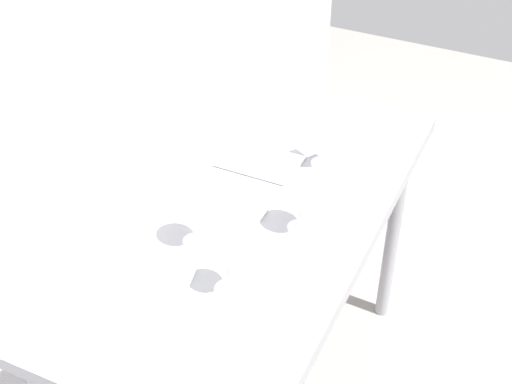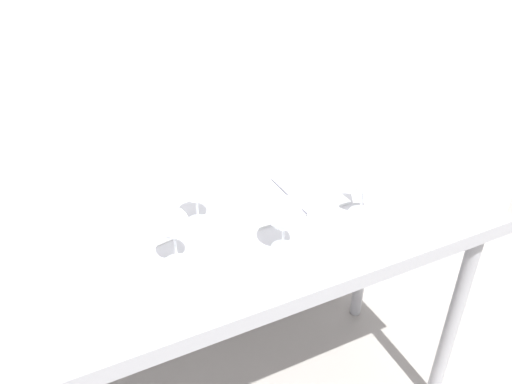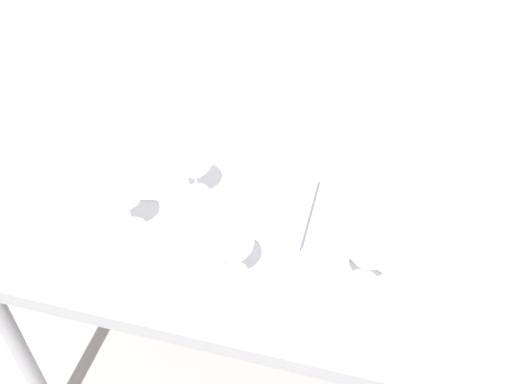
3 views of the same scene
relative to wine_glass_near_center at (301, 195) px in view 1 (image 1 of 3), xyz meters
The scene contains 9 objects.
back_wall 0.69m from the wine_glass_near_center, 89.13° to the left, with size 3.80×0.04×2.60m, color silver.
steel_counter 0.26m from the wine_glass_near_center, 85.90° to the left, with size 1.40×0.65×0.90m.
wine_glass_near_center is the anchor object (origin of this frame).
wine_glass_near_left 0.29m from the wine_glass_near_center, 166.89° to the left, with size 0.08×0.08×0.17m.
wine_glass_near_right 0.31m from the wine_glass_near_center, ahead, with size 0.10×0.10×0.18m.
wine_glass_far_left 0.28m from the wine_glass_near_center, 126.51° to the left, with size 0.09×0.09×0.17m.
open_notebook 0.29m from the wine_glass_near_center, 57.58° to the left, with size 0.33×0.24×0.01m.
tasting_sheet_upper 0.46m from the wine_glass_near_center, 142.70° to the left, with size 0.19×0.23×0.00m, color white.
tasting_sheet_lower 0.50m from the wine_glass_near_center, 22.24° to the left, with size 0.16×0.28×0.00m, color white.
Camera 1 is at (-1.42, -0.67, 2.19)m, focal length 51.85 mm.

